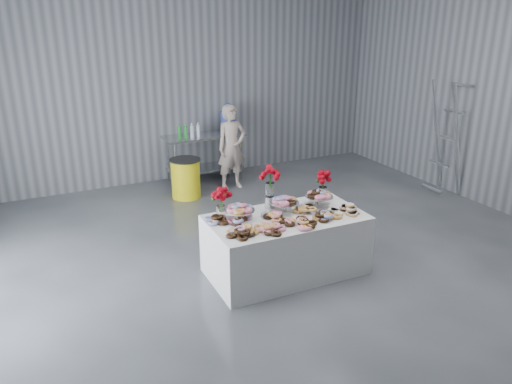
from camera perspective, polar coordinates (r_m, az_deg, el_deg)
ground at (r=6.22m, az=5.81°, el=-9.91°), size 9.00×9.00×0.00m
room_walls at (r=5.33m, az=3.84°, el=15.07°), size 8.04×9.04×4.02m
display_table at (r=6.20m, az=3.42°, el=-6.02°), size 1.92×1.03×0.75m
prep_table at (r=9.52m, az=-5.94°, el=4.89°), size 1.50×0.60×0.90m
donut_mounds at (r=5.99m, az=3.74°, el=-2.60°), size 1.82×0.83×0.09m
cake_stand_left at (r=5.90m, az=-1.88°, el=-1.95°), size 0.36×0.36×0.17m
cake_stand_mid at (r=6.14m, az=3.27°, el=-1.05°), size 0.36×0.36×0.17m
cake_stand_right at (r=6.38m, az=7.23°, el=-0.36°), size 0.36×0.36×0.17m
danish_pile at (r=6.28m, az=10.19°, el=-1.68°), size 0.48×0.48×0.11m
bouquet_left at (r=5.85m, az=-4.08°, el=-0.51°), size 0.26×0.26×0.42m
bouquet_right at (r=6.52m, az=7.71°, el=1.54°), size 0.26×0.26×0.42m
bouquet_center at (r=6.18m, az=1.62°, el=1.48°), size 0.26×0.26×0.57m
water_jug at (r=9.58m, az=-3.22°, el=8.32°), size 0.28×0.28×0.55m
drink_bottles at (r=9.23m, az=-7.69°, el=6.99°), size 0.54×0.08×0.27m
person at (r=9.04m, az=-2.80°, el=5.13°), size 0.59×0.41×1.54m
trash_barrel at (r=8.76m, az=-8.03°, el=1.57°), size 0.54×0.54×0.69m
stepladder at (r=9.28m, az=20.96°, el=5.79°), size 0.70×0.51×2.04m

